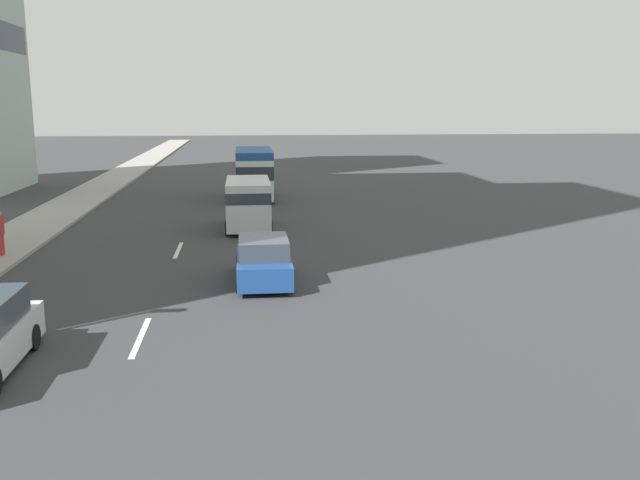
# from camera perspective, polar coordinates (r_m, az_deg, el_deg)

# --- Properties ---
(ground_plane) EXTENTS (198.00, 198.00, 0.00)m
(ground_plane) POSITION_cam_1_polar(r_m,az_deg,el_deg) (35.50, -10.68, 1.24)
(ground_plane) COLOR #38383A
(sidewalk_right) EXTENTS (162.00, 3.24, 0.15)m
(sidewalk_right) POSITION_cam_1_polar(r_m,az_deg,el_deg) (36.82, -22.31, 1.06)
(sidewalk_right) COLOR #9E9B93
(sidewalk_right) RESTS_ON ground_plane
(lane_stripe_mid) EXTENTS (3.20, 0.16, 0.01)m
(lane_stripe_mid) POSITION_cam_1_polar(r_m,az_deg,el_deg) (18.89, -14.51, -7.72)
(lane_stripe_mid) COLOR silver
(lane_stripe_mid) RESTS_ON ground_plane
(lane_stripe_far) EXTENTS (3.20, 0.16, 0.01)m
(lane_stripe_far) POSITION_cam_1_polar(r_m,az_deg,el_deg) (29.43, -11.56, -0.82)
(lane_stripe_far) COLOR silver
(lane_stripe_far) RESTS_ON ground_plane
(van_lead) EXTENTS (4.86, 2.19, 2.39)m
(van_lead) POSITION_cam_1_polar(r_m,az_deg,el_deg) (33.70, -5.92, 3.20)
(van_lead) COLOR silver
(van_lead) RESTS_ON ground_plane
(car_second) EXTENTS (4.24, 1.86, 1.58)m
(car_second) POSITION_cam_1_polar(r_m,az_deg,el_deg) (23.61, -4.66, -1.73)
(car_second) COLOR #1E478C
(car_second) RESTS_ON ground_plane
(minibus_fourth) EXTENTS (6.71, 2.37, 3.15)m
(minibus_fourth) POSITION_cam_1_polar(r_m,az_deg,el_deg) (44.38, -5.43, 5.59)
(minibus_fourth) COLOR silver
(minibus_fourth) RESTS_ON ground_plane
(pedestrian_near_lamp) EXTENTS (0.39, 0.36, 1.73)m
(pedestrian_near_lamp) POSITION_cam_1_polar(r_m,az_deg,el_deg) (29.78, -24.75, 0.67)
(pedestrian_near_lamp) COLOR red
(pedestrian_near_lamp) RESTS_ON sidewalk_right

